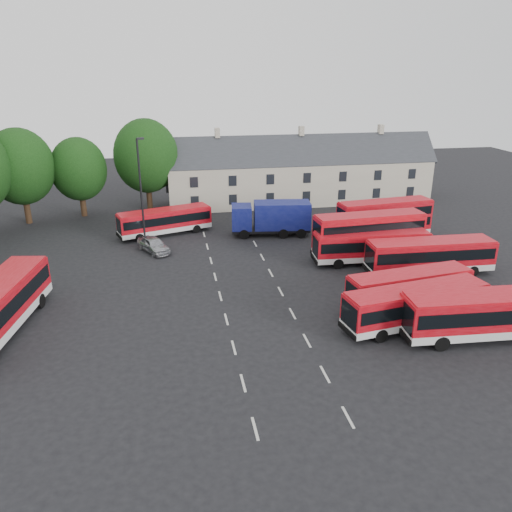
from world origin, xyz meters
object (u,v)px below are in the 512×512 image
at_px(bus_row_a, 489,312).
at_px(box_truck, 272,217).
at_px(bus_dd_south, 369,233).
at_px(lamppost, 141,192).
at_px(silver_car, 154,245).

distance_m(bus_row_a, box_truck, 26.14).
xyz_separation_m(bus_dd_south, lamppost, (-21.18, 5.79, 3.47)).
relative_size(bus_row_a, lamppost, 1.05).
relative_size(silver_car, lamppost, 0.40).
bearing_deg(lamppost, bus_dd_south, -15.29).
distance_m(box_truck, silver_car, 13.13).
height_order(bus_row_a, silver_car, bus_row_a).
bearing_deg(silver_car, lamppost, 112.39).
distance_m(bus_dd_south, silver_car, 21.10).
distance_m(bus_row_a, lamppost, 32.10).
relative_size(bus_row_a, box_truck, 1.35).
distance_m(box_truck, lamppost, 14.24).
bearing_deg(silver_car, bus_row_a, -71.95).
xyz_separation_m(bus_row_a, bus_dd_south, (-2.02, 16.03, 0.50)).
height_order(silver_car, lamppost, lamppost).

